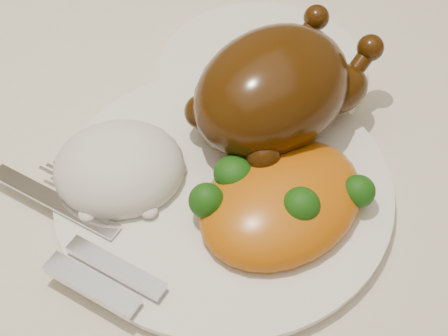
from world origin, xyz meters
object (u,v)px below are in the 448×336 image
dining_table (128,227)px  roast_chicken (276,88)px  dinner_plate (224,187)px  side_plate (263,68)px

dining_table → roast_chicken: 0.22m
dinner_plate → dining_table: bearing=133.2°
dinner_plate → roast_chicken: size_ratio=1.39×
dinner_plate → roast_chicken: roast_chicken is taller
dining_table → side_plate: size_ratio=7.62×
dining_table → roast_chicken: size_ratio=7.88×
dining_table → dinner_plate: dinner_plate is taller
dinner_plate → side_plate: bearing=47.8°
roast_chicken → side_plate: bearing=48.4°
side_plate → roast_chicken: size_ratio=1.03×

